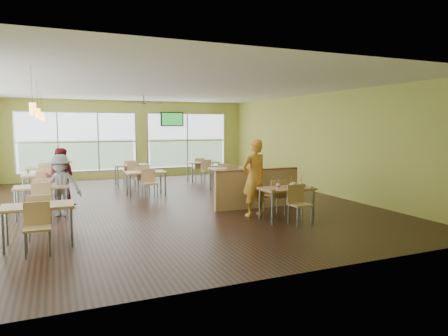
{
  "coord_description": "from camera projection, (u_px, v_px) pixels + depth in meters",
  "views": [
    {
      "loc": [
        -2.88,
        -10.78,
        2.15
      ],
      "look_at": [
        1.14,
        -1.33,
        1.07
      ],
      "focal_mm": 32.0,
      "sensor_mm": 36.0,
      "label": 1
    }
  ],
  "objects": [
    {
      "name": "food_basket",
      "position": [
        300.0,
        185.0,
        9.31
      ],
      "size": [
        0.24,
        0.24,
        0.05
      ],
      "color": "black",
      "rests_on": "main_table"
    },
    {
      "name": "main_table",
      "position": [
        287.0,
        193.0,
        9.17
      ],
      "size": [
        1.22,
        1.52,
        0.87
      ],
      "color": "tan",
      "rests_on": "floor"
    },
    {
      "name": "half_wall_divider",
      "position": [
        257.0,
        188.0,
        10.51
      ],
      "size": [
        2.4,
        0.14,
        1.04
      ],
      "color": "tan",
      "rests_on": "floor"
    },
    {
      "name": "tv_backwall",
      "position": [
        172.0,
        119.0,
        17.05
      ],
      "size": [
        1.0,
        0.07,
        0.6
      ],
      "color": "black",
      "rests_on": "wall_back"
    },
    {
      "name": "man_plaid",
      "position": [
        254.0,
        178.0,
        9.54
      ],
      "size": [
        0.75,
        0.57,
        1.86
      ],
      "primitive_type": "imported",
      "rotation": [
        0.0,
        0.0,
        3.34
      ],
      "color": "orange",
      "rests_on": "floor"
    },
    {
      "name": "dining_tables",
      "position": [
        120.0,
        176.0,
        12.3
      ],
      "size": [
        6.92,
        8.72,
        0.87
      ],
      "color": "tan",
      "rests_on": "floor"
    },
    {
      "name": "cup_yellow",
      "position": [
        291.0,
        186.0,
        8.95
      ],
      "size": [
        0.09,
        0.09,
        0.31
      ],
      "color": "white",
      "rests_on": "main_table"
    },
    {
      "name": "cup_red_far",
      "position": [
        301.0,
        185.0,
        9.06
      ],
      "size": [
        0.09,
        0.09,
        0.33
      ],
      "color": "white",
      "rests_on": "main_table"
    },
    {
      "name": "pendant_lights",
      "position": [
        40.0,
        115.0,
        10.32
      ],
      "size": [
        0.11,
        7.31,
        0.86
      ],
      "color": "#2D2119",
      "rests_on": "ceiling"
    },
    {
      "name": "window_bays",
      "position": [
        62.0,
        147.0,
        12.84
      ],
      "size": [
        9.24,
        10.24,
        2.38
      ],
      "color": "white",
      "rests_on": "room"
    },
    {
      "name": "cup_red_near",
      "position": [
        294.0,
        185.0,
        9.11
      ],
      "size": [
        0.09,
        0.09,
        0.34
      ],
      "color": "white",
      "rests_on": "main_table"
    },
    {
      "name": "wrapper_right",
      "position": [
        299.0,
        188.0,
        9.0
      ],
      "size": [
        0.17,
        0.16,
        0.04
      ],
      "primitive_type": "ellipsoid",
      "rotation": [
        0.0,
        0.0,
        -0.25
      ],
      "color": "#9D764C",
      "rests_on": "main_table"
    },
    {
      "name": "wrapper_left",
      "position": [
        273.0,
        190.0,
        8.68
      ],
      "size": [
        0.17,
        0.16,
        0.03
      ],
      "primitive_type": "ellipsoid",
      "rotation": [
        0.0,
        0.0,
        0.24
      ],
      "color": "#9D764C",
      "rests_on": "main_table"
    },
    {
      "name": "ceiling_fan",
      "position": [
        144.0,
        103.0,
        13.64
      ],
      "size": [
        1.25,
        1.25,
        0.29
      ],
      "color": "#2D2119",
      "rests_on": "ceiling"
    },
    {
      "name": "wrapper_mid",
      "position": [
        287.0,
        186.0,
        9.22
      ],
      "size": [
        0.24,
        0.22,
        0.05
      ],
      "primitive_type": "ellipsoid",
      "rotation": [
        0.0,
        0.0,
        -0.27
      ],
      "color": "#9D764C",
      "rests_on": "main_table"
    },
    {
      "name": "room",
      "position": [
        167.0,
        146.0,
        11.04
      ],
      "size": [
        12.0,
        12.04,
        3.2
      ],
      "color": "black",
      "rests_on": "ground"
    },
    {
      "name": "ketchup_cup",
      "position": [
        312.0,
        187.0,
        9.1
      ],
      "size": [
        0.06,
        0.06,
        0.02
      ],
      "primitive_type": "cylinder",
      "color": "#AA2518",
      "rests_on": "main_table"
    },
    {
      "name": "patron_grey",
      "position": [
        61.0,
        185.0,
        9.55
      ],
      "size": [
        1.09,
        0.82,
        1.49
      ],
      "primitive_type": "imported",
      "rotation": [
        0.0,
        0.0,
        -0.31
      ],
      "color": "slate",
      "rests_on": "floor"
    },
    {
      "name": "patron_maroon",
      "position": [
        60.0,
        178.0,
        10.59
      ],
      "size": [
        0.87,
        0.73,
        1.58
      ],
      "primitive_type": "imported",
      "rotation": [
        0.0,
        0.0,
        2.95
      ],
      "color": "#5A1418",
      "rests_on": "floor"
    },
    {
      "name": "cup_blue",
      "position": [
        278.0,
        186.0,
        8.95
      ],
      "size": [
        0.09,
        0.09,
        0.31
      ],
      "color": "white",
      "rests_on": "main_table"
    }
  ]
}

